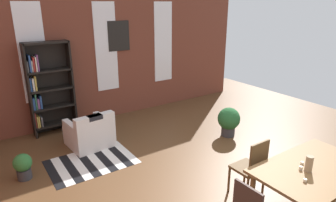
% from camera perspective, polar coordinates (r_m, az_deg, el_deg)
% --- Properties ---
extents(ground_plane, '(10.76, 10.76, 0.00)m').
position_cam_1_polar(ground_plane, '(4.71, 10.66, -18.35)').
color(ground_plane, brown).
extents(back_wall_brick, '(8.05, 0.12, 3.24)m').
position_cam_1_polar(back_wall_brick, '(7.42, -12.05, 8.95)').
color(back_wall_brick, brown).
rests_on(back_wall_brick, ground).
extents(window_pane_0, '(0.55, 0.02, 2.10)m').
position_cam_1_polar(window_pane_0, '(6.89, -24.74, 8.32)').
color(window_pane_0, white).
extents(window_pane_1, '(0.55, 0.02, 2.10)m').
position_cam_1_polar(window_pane_1, '(7.34, -11.92, 10.13)').
color(window_pane_1, white).
extents(window_pane_2, '(0.55, 0.02, 2.10)m').
position_cam_1_polar(window_pane_2, '(8.10, -0.95, 11.28)').
color(window_pane_2, white).
extents(dining_table, '(1.65, 0.99, 0.73)m').
position_cam_1_polar(dining_table, '(4.47, 26.40, -12.36)').
color(dining_table, brown).
rests_on(dining_table, ground).
extents(vase_on_table, '(0.09, 0.09, 0.21)m').
position_cam_1_polar(vase_on_table, '(4.26, 25.66, -10.91)').
color(vase_on_table, '#998466').
rests_on(vase_on_table, dining_table).
extents(tealight_candle_0, '(0.04, 0.04, 0.03)m').
position_cam_1_polar(tealight_candle_0, '(4.44, 24.55, -10.85)').
color(tealight_candle_0, silver).
rests_on(tealight_candle_0, dining_table).
extents(tealight_candle_1, '(0.04, 0.04, 0.05)m').
position_cam_1_polar(tealight_candle_1, '(4.29, 24.34, -11.76)').
color(tealight_candle_1, silver).
rests_on(tealight_candle_1, dining_table).
extents(tealight_candle_2, '(0.04, 0.04, 0.04)m').
position_cam_1_polar(tealight_candle_2, '(4.06, 25.03, -13.75)').
color(tealight_candle_2, silver).
rests_on(tealight_candle_2, dining_table).
extents(dining_chair_far_left, '(0.40, 0.40, 0.95)m').
position_cam_1_polar(dining_chair_far_left, '(4.60, 15.88, -12.10)').
color(dining_chair_far_left, brown).
rests_on(dining_chair_far_left, ground).
extents(bookshelf_tall, '(0.94, 0.31, 2.04)m').
position_cam_1_polar(bookshelf_tall, '(6.90, -22.31, 2.29)').
color(bookshelf_tall, black).
rests_on(bookshelf_tall, ground).
extents(armchair_white, '(0.87, 0.87, 0.75)m').
position_cam_1_polar(armchair_white, '(6.23, -14.88, -6.04)').
color(armchair_white, silver).
rests_on(armchair_white, ground).
extents(potted_plant_by_shelf, '(0.30, 0.30, 0.45)m').
position_cam_1_polar(potted_plant_by_shelf, '(5.52, -26.30, -11.15)').
color(potted_plant_by_shelf, '#333338').
rests_on(potted_plant_by_shelf, ground).
extents(potted_plant_corner, '(0.49, 0.49, 0.64)m').
position_cam_1_polar(potted_plant_corner, '(6.57, 11.69, -3.69)').
color(potted_plant_corner, '#333338').
rests_on(potted_plant_corner, ground).
extents(striped_rug, '(1.53, 1.07, 0.01)m').
position_cam_1_polar(striped_rug, '(5.73, -14.61, -11.34)').
color(striped_rug, black).
rests_on(striped_rug, ground).
extents(framed_picture, '(0.56, 0.03, 0.72)m').
position_cam_1_polar(framed_picture, '(7.44, -9.55, 12.33)').
color(framed_picture, black).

